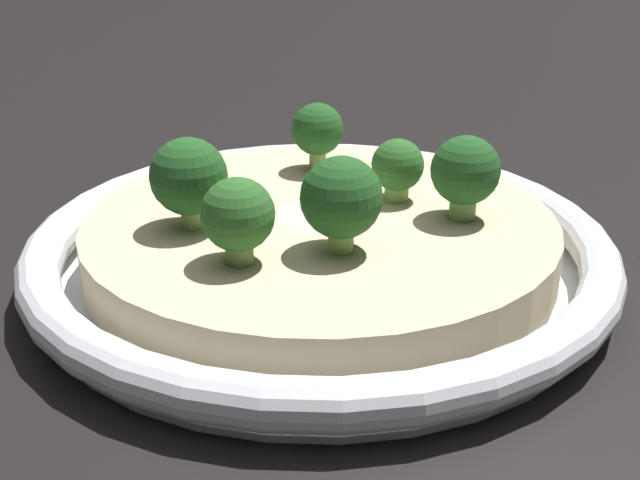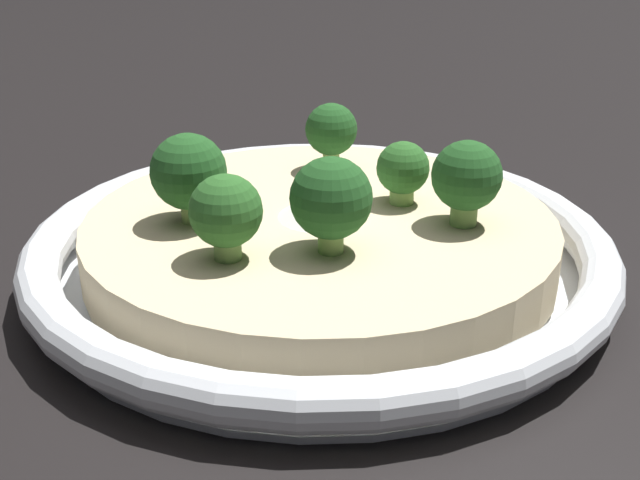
{
  "view_description": "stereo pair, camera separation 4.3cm",
  "coord_description": "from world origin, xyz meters",
  "px_view_note": "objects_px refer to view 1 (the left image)",
  "views": [
    {
      "loc": [
        -0.24,
        -0.31,
        0.2
      ],
      "look_at": [
        0.0,
        0.0,
        0.02
      ],
      "focal_mm": 45.0,
      "sensor_mm": 36.0,
      "label": 1
    },
    {
      "loc": [
        -0.2,
        -0.34,
        0.2
      ],
      "look_at": [
        0.0,
        0.0,
        0.02
      ],
      "focal_mm": 45.0,
      "sensor_mm": 36.0,
      "label": 2
    }
  ],
  "objects_px": {
    "broccoli_left": "(238,217)",
    "broccoli_front_right": "(398,167)",
    "risotto_bowl": "(320,246)",
    "broccoli_front_left": "(341,199)",
    "broccoli_right": "(465,173)",
    "broccoli_back_right": "(318,131)",
    "broccoli_back_left": "(189,178)"
  },
  "relations": [
    {
      "from": "broccoli_back_left",
      "to": "broccoli_front_left",
      "type": "xyz_separation_m",
      "value": [
        0.04,
        -0.07,
        -0.0
      ]
    },
    {
      "from": "broccoli_left",
      "to": "broccoli_front_left",
      "type": "bearing_deg",
      "value": -21.61
    },
    {
      "from": "broccoli_right",
      "to": "risotto_bowl",
      "type": "bearing_deg",
      "value": 141.35
    },
    {
      "from": "broccoli_left",
      "to": "risotto_bowl",
      "type": "bearing_deg",
      "value": 19.51
    },
    {
      "from": "broccoli_left",
      "to": "broccoli_front_right",
      "type": "xyz_separation_m",
      "value": [
        0.11,
        0.02,
        -0.0
      ]
    },
    {
      "from": "broccoli_front_right",
      "to": "broccoli_back_right",
      "type": "bearing_deg",
      "value": 94.0
    },
    {
      "from": "risotto_bowl",
      "to": "broccoli_front_right",
      "type": "relative_size",
      "value": 8.99
    },
    {
      "from": "broccoli_front_right",
      "to": "broccoli_right",
      "type": "relative_size",
      "value": 0.78
    },
    {
      "from": "broccoli_back_left",
      "to": "broccoli_right",
      "type": "bearing_deg",
      "value": -32.0
    },
    {
      "from": "broccoli_back_left",
      "to": "risotto_bowl",
      "type": "bearing_deg",
      "value": -24.59
    },
    {
      "from": "broccoli_back_left",
      "to": "broccoli_back_right",
      "type": "distance_m",
      "value": 0.11
    },
    {
      "from": "broccoli_back_left",
      "to": "broccoli_right",
      "type": "xyz_separation_m",
      "value": [
        0.12,
        -0.07,
        -0.0
      ]
    },
    {
      "from": "broccoli_right",
      "to": "broccoli_left",
      "type": "bearing_deg",
      "value": 168.77
    },
    {
      "from": "risotto_bowl",
      "to": "broccoli_front_left",
      "type": "distance_m",
      "value": 0.06
    },
    {
      "from": "broccoli_front_left",
      "to": "broccoli_front_right",
      "type": "bearing_deg",
      "value": 27.51
    },
    {
      "from": "broccoli_front_right",
      "to": "broccoli_back_right",
      "type": "height_order",
      "value": "broccoli_back_right"
    },
    {
      "from": "broccoli_back_right",
      "to": "broccoli_front_left",
      "type": "relative_size",
      "value": 0.88
    },
    {
      "from": "broccoli_back_right",
      "to": "broccoli_front_left",
      "type": "distance_m",
      "value": 0.12
    },
    {
      "from": "broccoli_back_right",
      "to": "broccoli_front_left",
      "type": "xyz_separation_m",
      "value": [
        -0.06,
        -0.1,
        0.0
      ]
    },
    {
      "from": "broccoli_front_left",
      "to": "risotto_bowl",
      "type": "bearing_deg",
      "value": 66.15
    },
    {
      "from": "broccoli_front_right",
      "to": "broccoli_left",
      "type": "bearing_deg",
      "value": -171.54
    },
    {
      "from": "broccoli_left",
      "to": "broccoli_front_left",
      "type": "distance_m",
      "value": 0.05
    },
    {
      "from": "broccoli_back_right",
      "to": "broccoli_right",
      "type": "height_order",
      "value": "broccoli_right"
    },
    {
      "from": "broccoli_back_left",
      "to": "broccoli_back_right",
      "type": "bearing_deg",
      "value": 17.62
    },
    {
      "from": "risotto_bowl",
      "to": "broccoli_front_right",
      "type": "bearing_deg",
      "value": -6.8
    },
    {
      "from": "broccoli_back_right",
      "to": "broccoli_left",
      "type": "bearing_deg",
      "value": -142.07
    },
    {
      "from": "risotto_bowl",
      "to": "broccoli_front_left",
      "type": "height_order",
      "value": "broccoli_front_left"
    },
    {
      "from": "broccoli_front_left",
      "to": "broccoli_back_right",
      "type": "bearing_deg",
      "value": 58.68
    },
    {
      "from": "broccoli_left",
      "to": "broccoli_right",
      "type": "bearing_deg",
      "value": -11.23
    },
    {
      "from": "broccoli_left",
      "to": "broccoli_back_right",
      "type": "relative_size",
      "value": 1.0
    },
    {
      "from": "risotto_bowl",
      "to": "broccoli_right",
      "type": "height_order",
      "value": "broccoli_right"
    },
    {
      "from": "risotto_bowl",
      "to": "broccoli_back_right",
      "type": "height_order",
      "value": "broccoli_back_right"
    }
  ]
}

